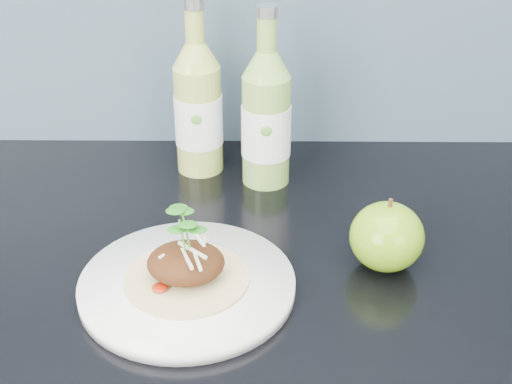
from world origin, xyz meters
TOP-DOWN VIEW (x-y plane):
  - dinner_plate at (-0.05, 1.57)m, footprint 0.33×0.33m
  - pork_taco at (-0.05, 1.57)m, footprint 0.15×0.15m
  - green_apple at (0.19, 1.63)m, footprint 0.12×0.12m
  - cider_bottle_left at (-0.06, 1.88)m, footprint 0.09×0.09m
  - cider_bottle_right at (0.04, 1.84)m, footprint 0.08×0.08m

SIDE VIEW (x-z plane):
  - dinner_plate at x=-0.05m, z-range 0.90..0.92m
  - green_apple at x=0.19m, z-range 0.90..0.99m
  - pork_taco at x=-0.05m, z-range 0.90..0.99m
  - cider_bottle_left at x=-0.06m, z-range 0.87..1.13m
  - cider_bottle_right at x=0.04m, z-range 0.87..1.13m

